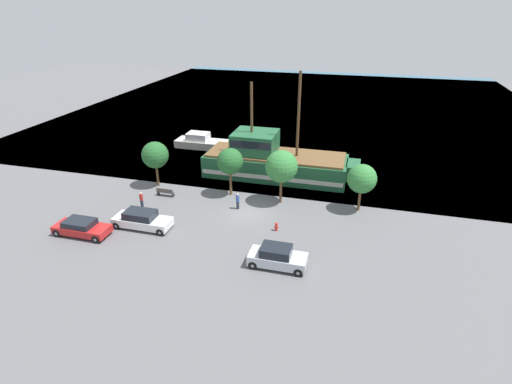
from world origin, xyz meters
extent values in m
plane|color=#5B5B5E|center=(0.00, 0.00, 0.00)|extent=(160.00, 160.00, 0.00)
plane|color=#38667F|center=(0.00, 44.00, 0.00)|extent=(80.00, 80.00, 0.00)
cube|color=#1E5633|center=(0.63, 9.07, 1.17)|extent=(15.35, 5.24, 2.33)
cube|color=silver|center=(0.63, 9.07, 0.82)|extent=(15.05, 5.32, 0.45)
cube|color=#1E5633|center=(8.91, 9.07, 1.52)|extent=(1.40, 2.88, 1.63)
cube|color=brown|center=(0.63, 9.07, 2.46)|extent=(14.74, 4.82, 0.25)
cube|color=#1E5633|center=(-1.67, 9.07, 3.70)|extent=(4.61, 4.19, 2.23)
cube|color=black|center=(-1.67, 9.07, 4.03)|extent=(4.38, 4.25, 0.80)
cylinder|color=#4C331E|center=(2.93, 9.07, 6.99)|extent=(0.28, 0.28, 8.81)
cylinder|color=#4C331E|center=(-2.06, 9.07, 6.32)|extent=(0.28, 0.28, 7.49)
cube|color=#B7B2A8|center=(-10.81, 15.99, 0.48)|extent=(6.94, 2.57, 0.96)
cube|color=silver|center=(-11.33, 15.99, 1.44)|extent=(2.78, 2.01, 0.95)
cube|color=black|center=(-10.50, 15.99, 1.44)|extent=(0.12, 1.80, 0.76)
cube|color=white|center=(-7.83, -4.87, 0.58)|extent=(4.96, 1.82, 0.68)
cube|color=black|center=(-7.98, -4.87, 1.23)|extent=(2.58, 1.64, 0.62)
cylinder|color=black|center=(-5.80, -5.69, 0.32)|extent=(0.64, 0.22, 0.64)
cylinder|color=gray|center=(-5.80, -5.69, 0.32)|extent=(0.24, 0.25, 0.24)
cylinder|color=black|center=(-5.80, -4.05, 0.32)|extent=(0.64, 0.22, 0.64)
cylinder|color=gray|center=(-5.80, -4.05, 0.32)|extent=(0.24, 0.25, 0.24)
cylinder|color=black|center=(-9.86, -5.69, 0.32)|extent=(0.64, 0.22, 0.64)
cylinder|color=gray|center=(-9.86, -5.69, 0.32)|extent=(0.24, 0.25, 0.24)
cylinder|color=black|center=(-9.86, -4.05, 0.32)|extent=(0.64, 0.22, 0.64)
cylinder|color=gray|center=(-9.86, -4.05, 0.32)|extent=(0.24, 0.25, 0.24)
cube|color=#B21E1E|center=(-12.05, -7.21, 0.56)|extent=(4.62, 1.82, 0.60)
cube|color=black|center=(-12.19, -7.21, 1.10)|extent=(2.40, 1.64, 0.49)
cylinder|color=black|center=(-10.22, -8.03, 0.34)|extent=(0.68, 0.22, 0.68)
cylinder|color=gray|center=(-10.22, -8.03, 0.34)|extent=(0.26, 0.25, 0.26)
cylinder|color=black|center=(-10.22, -6.39, 0.34)|extent=(0.68, 0.22, 0.68)
cylinder|color=gray|center=(-10.22, -6.39, 0.34)|extent=(0.26, 0.25, 0.26)
cylinder|color=black|center=(-13.88, -8.03, 0.34)|extent=(0.68, 0.22, 0.68)
cylinder|color=gray|center=(-13.88, -8.03, 0.34)|extent=(0.26, 0.25, 0.26)
cylinder|color=black|center=(-13.88, -6.39, 0.34)|extent=(0.68, 0.22, 0.68)
cylinder|color=gray|center=(-13.88, -6.39, 0.34)|extent=(0.26, 0.25, 0.26)
cube|color=#B7BCC6|center=(4.43, -7.32, 0.62)|extent=(4.20, 1.77, 0.75)
cube|color=black|center=(4.30, -7.32, 1.31)|extent=(2.19, 1.60, 0.64)
cylinder|color=black|center=(6.08, -8.11, 0.32)|extent=(0.65, 0.22, 0.65)
cylinder|color=gray|center=(6.08, -8.11, 0.32)|extent=(0.25, 0.25, 0.25)
cylinder|color=black|center=(6.08, -6.52, 0.32)|extent=(0.65, 0.22, 0.65)
cylinder|color=gray|center=(6.08, -6.52, 0.32)|extent=(0.25, 0.25, 0.25)
cylinder|color=black|center=(2.78, -8.11, 0.32)|extent=(0.65, 0.22, 0.65)
cylinder|color=gray|center=(2.78, -8.11, 0.32)|extent=(0.25, 0.25, 0.25)
cylinder|color=black|center=(2.78, -6.52, 0.32)|extent=(0.65, 0.22, 0.65)
cylinder|color=gray|center=(2.78, -6.52, 0.32)|extent=(0.25, 0.25, 0.25)
cylinder|color=red|center=(3.27, -2.42, 0.28)|extent=(0.22, 0.22, 0.56)
sphere|color=red|center=(3.27, -2.42, 0.64)|extent=(0.25, 0.25, 0.25)
cylinder|color=red|center=(3.11, -2.42, 0.31)|extent=(0.10, 0.09, 0.09)
cylinder|color=red|center=(3.43, -2.42, 0.31)|extent=(0.10, 0.09, 0.09)
cube|color=#4C4742|center=(-8.78, 1.28, 0.42)|extent=(1.74, 0.45, 0.05)
cube|color=#4C4742|center=(-8.78, 1.09, 0.65)|extent=(1.74, 0.06, 0.40)
cube|color=#2D2D2D|center=(-9.60, 1.28, 0.20)|extent=(0.12, 0.36, 0.40)
cube|color=#2D2D2D|center=(-7.97, 1.28, 0.20)|extent=(0.12, 0.36, 0.40)
cylinder|color=#232838|center=(-1.04, 0.51, 0.39)|extent=(0.27, 0.27, 0.77)
cylinder|color=#2D4C93|center=(-1.04, 0.51, 1.07)|extent=(0.32, 0.32, 0.59)
sphere|color=tan|center=(-1.04, 0.51, 1.47)|extent=(0.21, 0.21, 0.21)
cylinder|color=#232838|center=(-9.77, -1.57, 0.38)|extent=(0.27, 0.27, 0.77)
cylinder|color=#B22323|center=(-9.77, -1.57, 1.06)|extent=(0.32, 0.32, 0.59)
sphere|color=beige|center=(-9.77, -1.57, 1.46)|extent=(0.21, 0.21, 0.21)
cylinder|color=brown|center=(-10.66, 3.34, 1.12)|extent=(0.24, 0.24, 2.24)
sphere|color=#235B28|center=(-10.66, 3.34, 3.40)|extent=(2.72, 2.72, 2.72)
cylinder|color=brown|center=(-2.62, 3.26, 1.23)|extent=(0.24, 0.24, 2.46)
sphere|color=#235B28|center=(-2.62, 3.26, 3.55)|extent=(2.56, 2.56, 2.56)
cylinder|color=brown|center=(2.52, 2.86, 1.20)|extent=(0.24, 0.24, 2.40)
sphere|color=#337A38|center=(2.52, 2.86, 3.69)|extent=(3.04, 3.04, 3.04)
cylinder|color=brown|center=(9.81, 3.16, 1.02)|extent=(0.24, 0.24, 2.03)
sphere|color=#337A38|center=(9.81, 3.16, 3.15)|extent=(2.64, 2.64, 2.64)
camera|label=1|loc=(9.10, -30.86, 17.43)|focal=28.00mm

